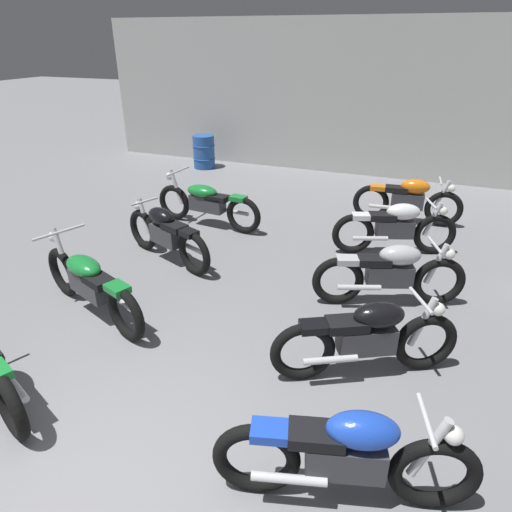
{
  "coord_description": "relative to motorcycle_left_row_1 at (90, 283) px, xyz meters",
  "views": [
    {
      "loc": [
        1.95,
        -1.46,
        3.2
      ],
      "look_at": [
        0.0,
        3.52,
        0.55
      ],
      "focal_mm": 31.47,
      "sensor_mm": 36.0,
      "label": 1
    }
  ],
  "objects": [
    {
      "name": "motorcycle_left_row_3",
      "position": [
        -0.0,
        3.16,
        0.0
      ],
      "size": [
        2.17,
        0.68,
        0.97
      ],
      "color": "black",
      "rests_on": "ground"
    },
    {
      "name": "motorcycle_right_row_2",
      "position": [
        3.43,
        1.59,
        0.01
      ],
      "size": [
        1.89,
        0.8,
        0.88
      ],
      "color": "black",
      "rests_on": "ground"
    },
    {
      "name": "motorcycle_left_row_1",
      "position": [
        0.0,
        0.0,
        0.0
      ],
      "size": [
        2.06,
        0.99,
        0.97
      ],
      "color": "black",
      "rests_on": "ground"
    },
    {
      "name": "motorcycle_right_row_0",
      "position": [
        3.44,
        -1.37,
        0.01
      ],
      "size": [
        1.93,
        0.71,
        0.88
      ],
      "color": "black",
      "rests_on": "ground"
    },
    {
      "name": "oil_drum",
      "position": [
        -1.92,
        6.77,
        -0.03
      ],
      "size": [
        0.59,
        0.59,
        0.85
      ],
      "color": "#23519E",
      "rests_on": "ground"
    },
    {
      "name": "back_wall",
      "position": [
        1.71,
        7.7,
        1.35
      ],
      "size": [
        13.34,
        0.24,
        3.6
      ],
      "primitive_type": "cube",
      "color": "#B2B2AD",
      "rests_on": "ground"
    },
    {
      "name": "motorcycle_right_row_4",
      "position": [
        3.41,
        4.65,
        0.01
      ],
      "size": [
        1.97,
        0.51,
        0.88
      ],
      "color": "black",
      "rests_on": "ground"
    },
    {
      "name": "motorcycle_right_row_3",
      "position": [
        3.33,
        3.2,
        0.01
      ],
      "size": [
        1.89,
        0.8,
        0.88
      ],
      "color": "black",
      "rests_on": "ground"
    },
    {
      "name": "motorcycle_left_row_2",
      "position": [
        0.07,
        1.65,
        0.01
      ],
      "size": [
        1.87,
        0.84,
        0.88
      ],
      "color": "black",
      "rests_on": "ground"
    },
    {
      "name": "motorcycle_right_row_1",
      "position": [
        3.36,
        0.11,
        0.01
      ],
      "size": [
        1.79,
        1.03,
        0.88
      ],
      "color": "black",
      "rests_on": "ground"
    }
  ]
}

